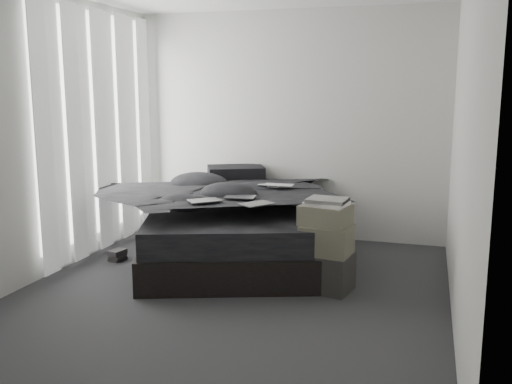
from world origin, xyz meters
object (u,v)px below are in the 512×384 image
(laptop, at_px, (275,179))
(side_stand, at_px, (194,212))
(box_lower, at_px, (325,271))
(bed, at_px, (235,244))

(laptop, relative_size, side_stand, 0.58)
(side_stand, bearing_deg, laptop, -21.98)
(laptop, distance_m, box_lower, 1.26)
(side_stand, bearing_deg, box_lower, -35.63)
(laptop, bearing_deg, side_stand, 156.81)
(side_stand, height_order, box_lower, side_stand)
(bed, relative_size, side_stand, 3.62)
(bed, xyz_separation_m, laptop, (0.37, 0.19, 0.67))
(laptop, bearing_deg, box_lower, -51.84)
(box_lower, bearing_deg, side_stand, 144.37)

